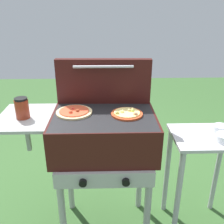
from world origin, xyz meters
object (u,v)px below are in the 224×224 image
Objects in this scene: pizza_cheese at (127,114)px; grill at (102,136)px; prep_table at (202,163)px; pizza_pepperoni at (74,112)px; sauce_jar at (22,108)px; topping_bowl_near at (221,129)px.

grill is at bearing -179.42° from pizza_cheese.
prep_table is at bearing 0.31° from pizza_cheese.
pizza_pepperoni is at bearing 173.34° from pizza_cheese.
pizza_pepperoni reaches higher than prep_table.
sauce_jar reaches higher than grill.
grill reaches higher than topping_bowl_near.
sauce_jar is (-0.47, -0.02, 0.21)m from grill.
pizza_cheese is at bearing -6.66° from pizza_pepperoni.
sauce_jar reaches higher than pizza_pepperoni.
pizza_pepperoni is at bearing 177.60° from prep_table.
pizza_cheese is 0.63m from sauce_jar.
pizza_cheese is (0.16, 0.00, 0.15)m from grill.
prep_table is (0.84, -0.04, -0.37)m from pizza_pepperoni.
topping_bowl_near reaches higher than prep_table.
sauce_jar is at bearing -177.26° from grill.
topping_bowl_near is (0.78, 0.05, 0.01)m from grill.
grill is 0.23m from pizza_pepperoni.
grill is at bearing 2.74° from sauce_jar.
prep_table is 0.26m from topping_bowl_near.
sauce_jar is at bearing -177.80° from pizza_cheese.
grill is 4.29× the size of pizza_pepperoni.
pizza_pepperoni is 0.31m from sauce_jar.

